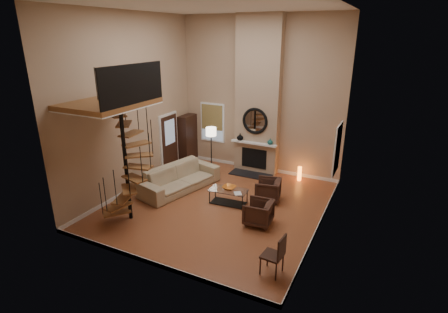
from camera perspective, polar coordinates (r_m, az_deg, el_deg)
The scene contains 33 objects.
ground at distance 10.56m, azimuth -0.97°, elevation -7.86°, with size 6.00×6.50×0.01m, color #AF6138.
back_wall at distance 12.54m, azimuth 5.89°, elevation 9.76°, with size 6.00×0.02×5.50m, color tan.
front_wall at distance 6.99m, azimuth -13.43°, elevation 1.50°, with size 6.00×0.02×5.50m, color tan.
left_wall at distance 11.29m, azimuth -14.85°, elevation 8.14°, with size 0.02×6.50×5.50m, color tan.
right_wall at distance 8.69m, azimuth 16.85°, elevation 4.68°, with size 0.02×6.50×5.50m, color tan.
ceiling at distance 9.41m, azimuth -1.18°, elevation 23.43°, with size 6.00×6.50×0.01m, color silver.
baseboard_back at distance 13.24m, azimuth 5.48°, elevation -1.80°, with size 6.00×0.02×0.12m, color white.
baseboard_front at distance 8.22m, azimuth -11.87°, elevation -16.62°, with size 6.00×0.02×0.12m, color white.
baseboard_left at distance 12.08m, azimuth -13.72°, elevation -4.46°, with size 0.02×6.50×0.12m, color white.
baseboard_right at distance 9.70m, azimuth 15.22°, elevation -10.86°, with size 0.02×6.50×0.12m, color white.
chimney_breast at distance 12.36m, azimuth 5.57°, elevation 9.63°, with size 1.60×0.38×5.50m, color tan.
hearth at distance 12.68m, azimuth 4.37°, elevation -2.95°, with size 1.50×0.60×0.04m, color black.
firebox at distance 12.74m, azimuth 4.93°, elevation -0.30°, with size 0.95×0.02×0.72m, color black.
mantel at distance 12.48m, azimuth 4.87°, elevation 2.18°, with size 1.70×0.18×0.06m, color white.
mirror_frame at distance 12.32m, azimuth 5.08°, elevation 5.81°, with size 0.94×0.94×0.10m, color black.
mirror_disc at distance 12.33m, azimuth 5.10°, elevation 5.82°, with size 0.80×0.80×0.01m, color white.
vase_left at distance 12.67m, azimuth 2.64°, elevation 3.23°, with size 0.24×0.24×0.25m, color black.
vase_right at distance 12.28m, azimuth 7.56°, elevation 2.45°, with size 0.20×0.20×0.21m, color #17524F.
window_back at distance 13.51m, azimuth -1.90°, elevation 5.67°, with size 1.02×0.06×1.52m.
window_right at distance 10.90m, azimuth 18.04°, elevation 1.32°, with size 0.06×1.02×1.52m.
entry_door at distance 13.04m, azimuth -8.94°, elevation 2.31°, with size 0.10×1.05×2.16m.
loft at distance 9.26m, azimuth -17.86°, elevation 8.54°, with size 1.70×2.20×1.09m.
spiral_stair at distance 9.46m, azimuth -15.77°, elevation -0.18°, with size 1.47×1.47×4.06m.
hutch at distance 13.79m, azimuth -5.95°, elevation 2.96°, with size 0.39×0.83×1.85m, color black.
sofa at distance 11.49m, azimuth -7.26°, elevation -3.47°, with size 2.78×1.09×0.81m, color tan.
armchair_near at distance 10.73m, azimuth 7.57°, elevation -5.45°, with size 0.71×0.74×0.67m, color #3F261D.
armchair_far at distance 9.41m, azimuth 6.03°, elevation -9.16°, with size 0.70×0.72×0.65m, color #3F261D.
coffee_table at distance 10.49m, azimuth 0.72°, elevation -6.30°, with size 1.17×0.65×0.44m.
bowl at distance 10.44m, azimuth 0.84°, elevation -5.14°, with size 0.40×0.40×0.10m, color orange.
book at distance 10.16m, azimuth 2.14°, elevation -6.10°, with size 0.21×0.28×0.03m, color gray.
floor_lamp at distance 12.47m, azimuth -2.13°, elevation 3.49°, with size 0.37×0.37×1.70m.
accent_lamp at distance 12.40m, azimuth 12.26°, elevation -2.74°, with size 0.14×0.14×0.49m, color orange.
side_chair at distance 7.60m, azimuth 8.53°, elevation -15.41°, with size 0.47×0.45×0.93m.
Camera 1 is at (4.33, -8.32, 4.85)m, focal length 27.93 mm.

